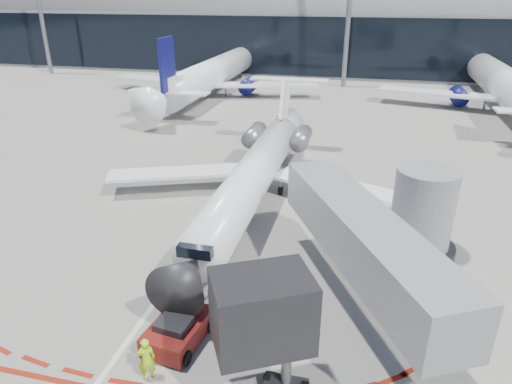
# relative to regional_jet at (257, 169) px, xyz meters

# --- Properties ---
(ground) EXTENTS (260.00, 260.00, 0.00)m
(ground) POSITION_rel_regional_jet_xyz_m (-1.93, -5.72, -2.23)
(ground) COLOR slate
(ground) RESTS_ON ground
(apron_centerline) EXTENTS (0.25, 40.00, 0.01)m
(apron_centerline) POSITION_rel_regional_jet_xyz_m (-1.93, -3.72, -2.22)
(apron_centerline) COLOR silver
(apron_centerline) RESTS_ON ground
(terminal_building) EXTENTS (150.00, 24.15, 24.00)m
(terminal_building) POSITION_rel_regional_jet_xyz_m (-1.93, 59.26, 6.30)
(terminal_building) COLOR gray
(terminal_building) RESTS_ON ground
(jet_bridge) EXTENTS (10.03, 15.20, 4.90)m
(jet_bridge) POSITION_rel_regional_jet_xyz_m (7.87, -8.73, 0.78)
(jet_bridge) COLOR #93949B
(jet_bridge) RESTS_ON ground
(regional_jet) EXTENTS (21.58, 26.61, 6.66)m
(regional_jet) POSITION_rel_regional_jet_xyz_m (0.00, 0.00, 0.00)
(regional_jet) COLOR white
(regional_jet) RESTS_ON ground
(pushback_tug) EXTENTS (2.36, 4.84, 1.24)m
(pushback_tug) POSITION_rel_regional_jet_xyz_m (0.13, -14.19, -1.68)
(pushback_tug) COLOR #5E0D0F
(pushback_tug) RESTS_ON ground
(ramp_worker) EXTENTS (0.79, 0.73, 1.82)m
(ramp_worker) POSITION_rel_regional_jet_xyz_m (-0.22, -16.27, -1.32)
(ramp_worker) COLOR #BBF91A
(ramp_worker) RESTS_ON ground
(bg_airliner_0) EXTENTS (33.91, 35.90, 10.97)m
(bg_airliner_0) POSITION_rel_regional_jet_xyz_m (-14.14, 32.56, 3.26)
(bg_airliner_0) COLOR white
(bg_airliner_0) RESTS_ON ground
(bg_airliner_1) EXTENTS (34.49, 36.52, 11.16)m
(bg_airliner_1) POSITION_rel_regional_jet_xyz_m (22.68, 32.25, 3.35)
(bg_airliner_1) COLOR white
(bg_airliner_1) RESTS_ON ground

